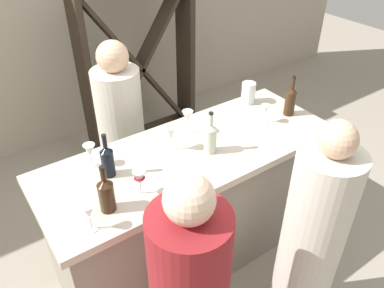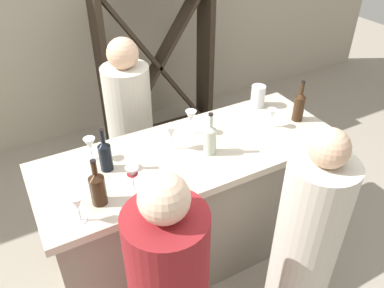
# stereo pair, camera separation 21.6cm
# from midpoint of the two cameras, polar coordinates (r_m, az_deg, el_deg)

# --- Properties ---
(ground_plane) EXTENTS (12.00, 12.00, 0.00)m
(ground_plane) POSITION_cam_midpoint_polar(r_m,az_deg,el_deg) (3.13, -2.05, -15.78)
(ground_plane) COLOR #9E9384
(back_wall) EXTENTS (8.00, 0.10, 2.80)m
(back_wall) POSITION_cam_midpoint_polar(r_m,az_deg,el_deg) (4.15, -20.32, 18.70)
(back_wall) COLOR #B2A893
(back_wall) RESTS_ON ground
(bar_counter) EXTENTS (1.97, 0.75, 0.98)m
(bar_counter) POSITION_cam_midpoint_polar(r_m,az_deg,el_deg) (2.76, -2.26, -9.25)
(bar_counter) COLOR gray
(bar_counter) RESTS_ON ground
(wine_rack) EXTENTS (1.19, 0.28, 1.66)m
(wine_rack) POSITION_cam_midpoint_polar(r_m,az_deg,el_deg) (4.00, -9.39, 11.09)
(wine_rack) COLOR #33281E
(wine_rack) RESTS_ON ground
(wine_bottle_leftmost_amber_brown) EXTENTS (0.08, 0.08, 0.28)m
(wine_bottle_leftmost_amber_brown) POSITION_cam_midpoint_polar(r_m,az_deg,el_deg) (2.04, -15.56, -7.22)
(wine_bottle_leftmost_amber_brown) COLOR #331E0F
(wine_bottle_leftmost_amber_brown) RESTS_ON bar_counter
(wine_bottle_second_left_near_black) EXTENTS (0.08, 0.08, 0.28)m
(wine_bottle_second_left_near_black) POSITION_cam_midpoint_polar(r_m,az_deg,el_deg) (2.27, -15.07, -2.42)
(wine_bottle_second_left_near_black) COLOR black
(wine_bottle_second_left_near_black) RESTS_ON bar_counter
(wine_bottle_center_clear_pale) EXTENTS (0.08, 0.08, 0.28)m
(wine_bottle_center_clear_pale) POSITION_cam_midpoint_polar(r_m,az_deg,el_deg) (2.38, 0.13, 0.92)
(wine_bottle_center_clear_pale) COLOR #B7C6B2
(wine_bottle_center_clear_pale) RESTS_ON bar_counter
(wine_bottle_second_right_amber_brown) EXTENTS (0.08, 0.08, 0.30)m
(wine_bottle_second_right_amber_brown) POSITION_cam_midpoint_polar(r_m,az_deg,el_deg) (2.83, 12.24, 6.29)
(wine_bottle_second_right_amber_brown) COLOR #331E0F
(wine_bottle_second_right_amber_brown) RESTS_ON bar_counter
(wine_glass_near_left) EXTENTS (0.07, 0.07, 0.16)m
(wine_glass_near_left) POSITION_cam_midpoint_polar(r_m,az_deg,el_deg) (1.96, -18.14, -9.79)
(wine_glass_near_left) COLOR white
(wine_glass_near_left) RESTS_ON bar_counter
(wine_glass_near_center) EXTENTS (0.07, 0.07, 0.16)m
(wine_glass_near_center) POSITION_cam_midpoint_polar(r_m,az_deg,el_deg) (2.10, -10.71, -5.12)
(wine_glass_near_center) COLOR white
(wine_glass_near_center) RESTS_ON bar_counter
(wine_glass_near_right) EXTENTS (0.06, 0.06, 0.14)m
(wine_glass_near_right) POSITION_cam_midpoint_polar(r_m,az_deg,el_deg) (2.71, 8.57, 4.87)
(wine_glass_near_right) COLOR white
(wine_glass_near_right) RESTS_ON bar_counter
(wine_glass_far_left) EXTENTS (0.08, 0.08, 0.17)m
(wine_glass_far_left) POSITION_cam_midpoint_polar(r_m,az_deg,el_deg) (2.39, -5.75, 1.49)
(wine_glass_far_left) COLOR white
(wine_glass_far_left) RESTS_ON bar_counter
(wine_glass_far_center) EXTENTS (0.07, 0.07, 0.17)m
(wine_glass_far_center) POSITION_cam_midpoint_polar(r_m,az_deg,el_deg) (2.55, -3.08, 3.89)
(wine_glass_far_center) COLOR white
(wine_glass_far_center) RESTS_ON bar_counter
(wine_glass_far_right) EXTENTS (0.07, 0.07, 0.15)m
(wine_glass_far_right) POSITION_cam_midpoint_polar(r_m,az_deg,el_deg) (2.37, -17.44, -1.04)
(wine_glass_far_right) COLOR white
(wine_glass_far_right) RESTS_ON bar_counter
(water_pitcher) EXTENTS (0.11, 0.11, 0.16)m
(water_pitcher) POSITION_cam_midpoint_polar(r_m,az_deg,el_deg) (2.96, 6.25, 7.46)
(water_pitcher) COLOR silver
(water_pitcher) RESTS_ON bar_counter
(person_left_guest) EXTENTS (0.39, 0.39, 1.51)m
(person_left_guest) POSITION_cam_midpoint_polar(r_m,az_deg,el_deg) (2.34, 14.55, -14.12)
(person_left_guest) COLOR beige
(person_left_guest) RESTS_ON ground
(person_server_behind) EXTENTS (0.42, 0.42, 1.51)m
(person_server_behind) POSITION_cam_midpoint_polar(r_m,az_deg,el_deg) (3.13, -12.16, 0.57)
(person_server_behind) COLOR beige
(person_server_behind) RESTS_ON ground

